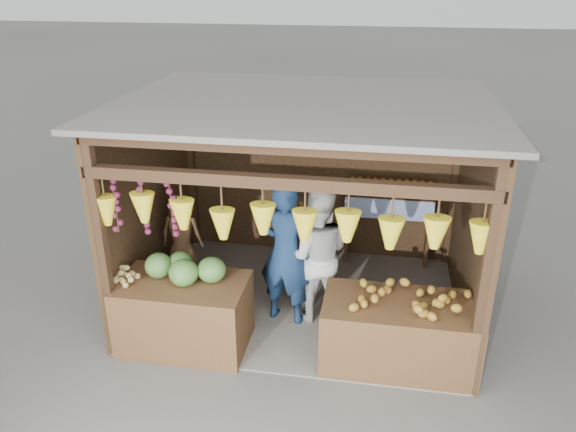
# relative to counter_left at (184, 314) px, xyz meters

# --- Properties ---
(ground) EXTENTS (80.00, 80.00, 0.00)m
(ground) POSITION_rel_counter_left_xyz_m (1.21, 1.14, -0.41)
(ground) COLOR #514F49
(ground) RESTS_ON ground
(stall_structure) EXTENTS (4.30, 3.30, 2.66)m
(stall_structure) POSITION_rel_counter_left_xyz_m (1.18, 1.09, 1.25)
(stall_structure) COLOR slate
(stall_structure) RESTS_ON ground
(back_shelf) EXTENTS (1.25, 0.32, 1.32)m
(back_shelf) POSITION_rel_counter_left_xyz_m (2.26, 2.42, 0.46)
(back_shelf) COLOR #382314
(back_shelf) RESTS_ON ground
(counter_left) EXTENTS (1.44, 0.85, 0.82)m
(counter_left) POSITION_rel_counter_left_xyz_m (0.00, 0.00, 0.00)
(counter_left) COLOR #482E18
(counter_left) RESTS_ON ground
(counter_right) EXTENTS (1.66, 0.85, 0.77)m
(counter_right) POSITION_rel_counter_left_xyz_m (2.42, 0.06, -0.03)
(counter_right) COLOR #4B3219
(counter_right) RESTS_ON ground
(stool) EXTENTS (0.34, 0.34, 0.32)m
(stool) POSITION_rel_counter_left_xyz_m (-0.39, 1.10, -0.25)
(stool) COLOR black
(stool) RESTS_ON ground
(man_standing) EXTENTS (0.75, 0.57, 1.85)m
(man_standing) POSITION_rel_counter_left_xyz_m (1.06, 0.70, 0.51)
(man_standing) COLOR navy
(man_standing) RESTS_ON ground
(woman_standing) EXTENTS (0.89, 0.72, 1.73)m
(woman_standing) POSITION_rel_counter_left_xyz_m (1.42, 0.83, 0.46)
(woman_standing) COLOR silver
(woman_standing) RESTS_ON ground
(vendor_seated) EXTENTS (0.56, 0.38, 1.11)m
(vendor_seated) POSITION_rel_counter_left_xyz_m (-0.39, 1.10, 0.46)
(vendor_seated) COLOR #4F351F
(vendor_seated) RESTS_ON stool
(melon_pile) EXTENTS (1.00, 0.50, 0.32)m
(melon_pile) POSITION_rel_counter_left_xyz_m (-0.02, 0.08, 0.57)
(melon_pile) COLOR #144D14
(melon_pile) RESTS_ON counter_left
(tanfruit_pile) EXTENTS (0.34, 0.40, 0.13)m
(tanfruit_pile) POSITION_rel_counter_left_xyz_m (-0.63, -0.06, 0.48)
(tanfruit_pile) COLOR tan
(tanfruit_pile) RESTS_ON counter_left
(mango_pile) EXTENTS (1.40, 0.64, 0.22)m
(mango_pile) POSITION_rel_counter_left_xyz_m (2.52, 0.04, 0.47)
(mango_pile) COLOR #AB4F16
(mango_pile) RESTS_ON counter_right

